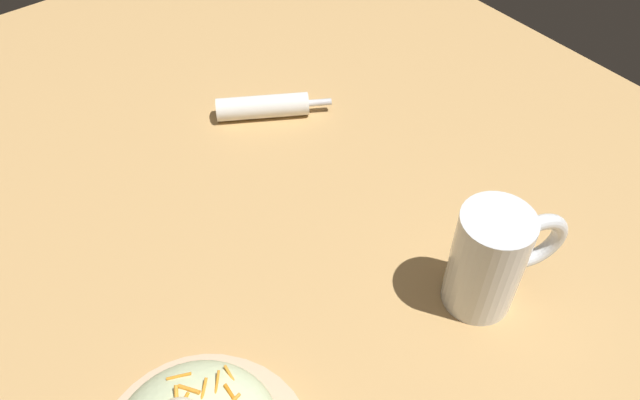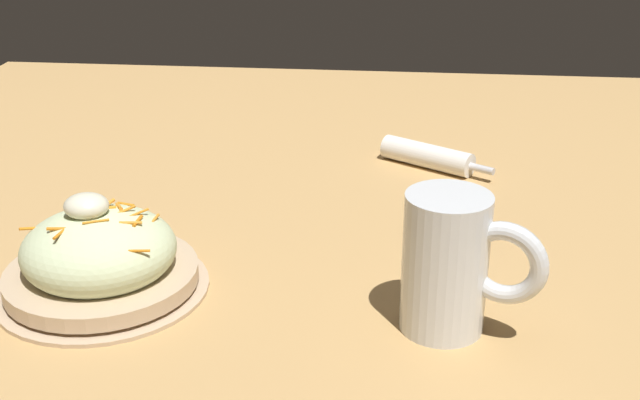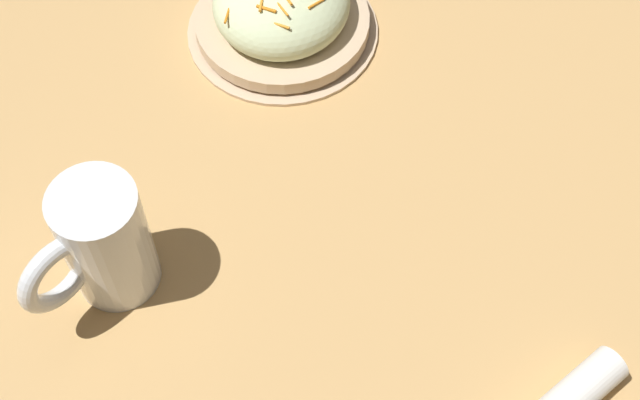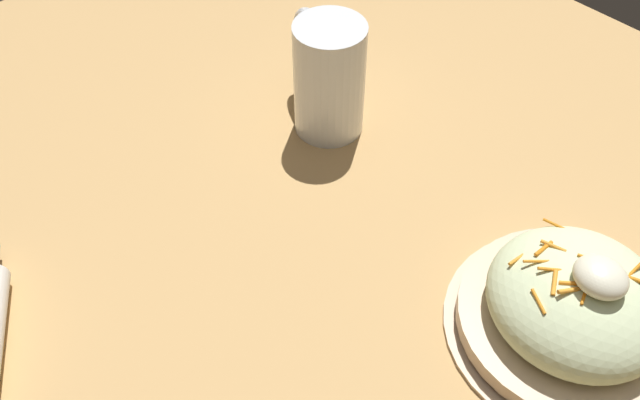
# 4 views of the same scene
# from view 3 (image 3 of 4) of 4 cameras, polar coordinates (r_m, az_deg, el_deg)

# --- Properties ---
(ground_plane) EXTENTS (1.43, 1.43, 0.00)m
(ground_plane) POSITION_cam_3_polar(r_m,az_deg,el_deg) (0.95, 7.30, 0.23)
(ground_plane) COLOR tan
(salad_plate) EXTENTS (0.22, 0.22, 0.11)m
(salad_plate) POSITION_cam_3_polar(r_m,az_deg,el_deg) (1.06, -2.38, 11.71)
(salad_plate) COLOR #D1B28E
(salad_plate) RESTS_ON ground_plane
(beer_mug) EXTENTS (0.13, 0.08, 0.14)m
(beer_mug) POSITION_cam_3_polar(r_m,az_deg,el_deg) (0.87, -13.27, -2.87)
(beer_mug) COLOR white
(beer_mug) RESTS_ON ground_plane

